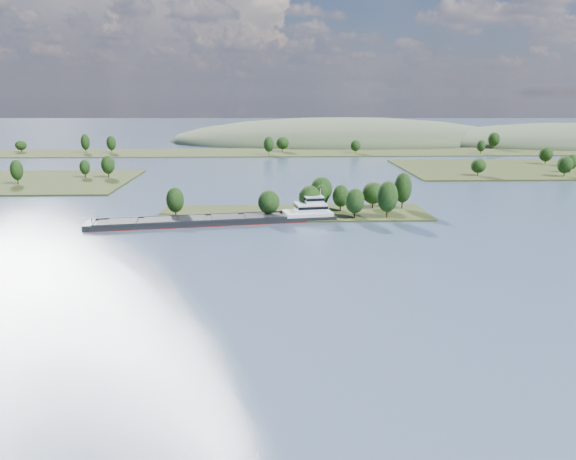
{
  "coord_description": "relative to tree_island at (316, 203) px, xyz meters",
  "views": [
    {
      "loc": [
        -9.72,
        -25.31,
        44.09
      ],
      "look_at": [
        -4.02,
        130.0,
        6.0
      ],
      "focal_mm": 35.0,
      "sensor_mm": 36.0,
      "label": 1
    }
  ],
  "objects": [
    {
      "name": "hill_east",
      "position": [
        251.74,
        290.78,
        -4.19
      ],
      "size": [
        260.0,
        140.0,
        36.0
      ],
      "primitive_type": "ellipsoid",
      "color": "#404E36",
      "rests_on": "ground"
    },
    {
      "name": "hill_west",
      "position": [
        51.74,
        320.78,
        -4.19
      ],
      "size": [
        320.0,
        160.0,
        44.0
      ],
      "primitive_type": "ellipsoid",
      "color": "#404E36",
      "rests_on": "ground"
    },
    {
      "name": "cargo_barge",
      "position": [
        -30.65,
        -13.11,
        -2.73
      ],
      "size": [
        86.33,
        23.8,
        11.6
      ],
      "color": "black",
      "rests_on": "ground"
    },
    {
      "name": "tree_island",
      "position": [
        0.0,
        0.0,
        0.0
      ],
      "size": [
        100.0,
        30.0,
        15.19
      ],
      "color": "#283216",
      "rests_on": "ground"
    },
    {
      "name": "ground",
      "position": [
        -8.26,
        -59.22,
        -4.19
      ],
      "size": [
        1800.0,
        1800.0,
        0.0
      ],
      "primitive_type": "plane",
      "color": "#37475F",
      "rests_on": "ground"
    },
    {
      "name": "back_shoreline",
      "position": [
        -1.75,
        220.6,
        -3.55
      ],
      "size": [
        900.0,
        60.0,
        15.25
      ],
      "color": "#283216",
      "rests_on": "ground"
    }
  ]
}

